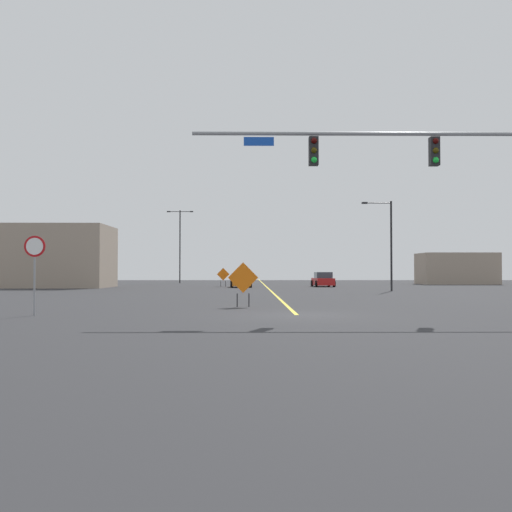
% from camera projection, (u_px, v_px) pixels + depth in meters
% --- Properties ---
extents(ground, '(165.33, 165.33, 0.00)m').
position_uv_depth(ground, '(297.00, 315.00, 21.11)').
color(ground, '#2D2D30').
extents(road_centre_stripe, '(0.16, 91.85, 0.01)m').
position_uv_depth(road_centre_stripe, '(265.00, 285.00, 67.02)').
color(road_centre_stripe, yellow).
rests_on(road_centre_stripe, ground).
extents(traffic_signal_assembly, '(13.38, 0.44, 7.12)m').
position_uv_depth(traffic_signal_assembly, '(434.00, 168.00, 21.29)').
color(traffic_signal_assembly, gray).
rests_on(traffic_signal_assembly, ground).
extents(stop_sign, '(0.76, 0.07, 2.86)m').
position_uv_depth(stop_sign, '(35.00, 259.00, 20.85)').
color(stop_sign, gray).
rests_on(stop_sign, ground).
extents(street_lamp_far_right, '(2.43, 0.24, 7.21)m').
position_uv_depth(street_lamp_far_right, '(389.00, 240.00, 46.65)').
color(street_lamp_far_right, black).
rests_on(street_lamp_far_right, ground).
extents(street_lamp_mid_left, '(3.46, 0.24, 9.62)m').
position_uv_depth(street_lamp_mid_left, '(180.00, 241.00, 76.98)').
color(street_lamp_mid_left, black).
rests_on(street_lamp_mid_left, ground).
extents(construction_sign_right_lane, '(1.35, 0.28, 1.99)m').
position_uv_depth(construction_sign_right_lane, '(243.00, 279.00, 26.00)').
color(construction_sign_right_lane, orange).
rests_on(construction_sign_right_lane, ground).
extents(construction_sign_left_lane, '(1.31, 0.10, 1.93)m').
position_uv_depth(construction_sign_left_lane, '(223.00, 275.00, 60.67)').
color(construction_sign_left_lane, orange).
rests_on(construction_sign_left_lane, ground).
extents(car_red_passing, '(2.15, 4.31, 1.50)m').
position_uv_depth(car_red_passing, '(323.00, 280.00, 60.09)').
color(car_red_passing, red).
rests_on(car_red_passing, ground).
extents(car_orange_approaching, '(2.20, 4.31, 1.41)m').
position_uv_depth(car_orange_approaching, '(241.00, 281.00, 57.73)').
color(car_orange_approaching, orange).
rests_on(car_orange_approaching, ground).
extents(roadside_building_west, '(9.45, 7.39, 6.05)m').
position_uv_depth(roadside_building_west, '(61.00, 257.00, 57.22)').
color(roadside_building_west, gray).
rests_on(roadside_building_west, ground).
extents(roadside_building_east, '(8.92, 5.26, 3.80)m').
position_uv_depth(roadside_building_east, '(456.00, 269.00, 71.37)').
color(roadside_building_east, gray).
rests_on(roadside_building_east, ground).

